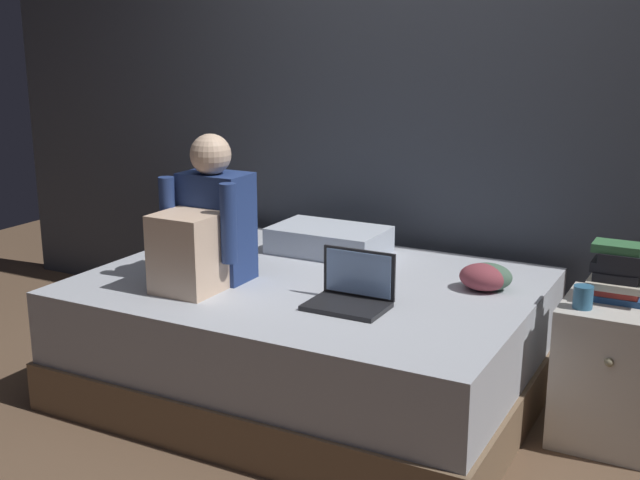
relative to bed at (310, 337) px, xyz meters
The scene contains 10 objects.
ground_plane 0.45m from the bed, 56.31° to the right, with size 8.00×8.00×0.00m, color brown.
wall_back 1.42m from the bed, 77.47° to the left, with size 5.60×0.10×2.70m, color #424751.
bed is the anchor object (origin of this frame).
nightstand 1.31m from the bed, ahead, with size 0.44×0.46×0.58m.
person_sitting 0.69m from the bed, 145.95° to the right, with size 0.39×0.44×0.66m.
laptop 0.51m from the bed, 35.49° to the right, with size 0.32×0.23×0.22m.
pillow 0.58m from the bed, 106.89° to the left, with size 0.56×0.36×0.13m, color silver.
book_stack 1.36m from the bed, ahead, with size 0.23×0.18×0.24m.
mug 1.23m from the bed, ahead, with size 0.08×0.08×0.09m, color teal.
clothes_pile 0.84m from the bed, 17.73° to the left, with size 0.22×0.20×0.11m.
Camera 1 is at (1.46, -2.72, 1.62)m, focal length 45.23 mm.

